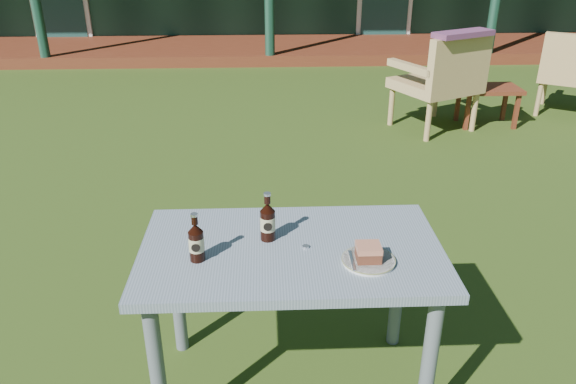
{
  "coord_description": "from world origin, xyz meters",
  "views": [
    {
      "loc": [
        -0.1,
        -3.51,
        1.87
      ],
      "look_at": [
        0.0,
        -1.3,
        0.82
      ],
      "focal_mm": 35.0,
      "sensor_mm": 36.0,
      "label": 1
    }
  ],
  "objects_px": {
    "cake_slice": "(368,252)",
    "cola_bottle_near": "(268,221)",
    "cola_bottle_far": "(196,242)",
    "plate": "(368,260)",
    "side_table": "(489,93)",
    "armchair_left": "(443,78)",
    "cafe_table": "(291,269)",
    "armchair_right": "(575,70)"
  },
  "relations": [
    {
      "from": "plate",
      "to": "cola_bottle_near",
      "type": "distance_m",
      "value": 0.43
    },
    {
      "from": "plate",
      "to": "armchair_right",
      "type": "height_order",
      "value": "armchair_right"
    },
    {
      "from": "plate",
      "to": "cola_bottle_near",
      "type": "bearing_deg",
      "value": 153.27
    },
    {
      "from": "cola_bottle_far",
      "to": "cake_slice",
      "type": "bearing_deg",
      "value": -4.16
    },
    {
      "from": "cafe_table",
      "to": "cola_bottle_far",
      "type": "relative_size",
      "value": 6.07
    },
    {
      "from": "armchair_left",
      "to": "armchair_right",
      "type": "xyz_separation_m",
      "value": [
        1.54,
        0.44,
        -0.04
      ]
    },
    {
      "from": "plate",
      "to": "cake_slice",
      "type": "distance_m",
      "value": 0.04
    },
    {
      "from": "plate",
      "to": "cola_bottle_far",
      "type": "bearing_deg",
      "value": 175.96
    },
    {
      "from": "cola_bottle_near",
      "to": "armchair_left",
      "type": "distance_m",
      "value": 3.78
    },
    {
      "from": "cola_bottle_far",
      "to": "armchair_left",
      "type": "height_order",
      "value": "armchair_left"
    },
    {
      "from": "cake_slice",
      "to": "cola_bottle_near",
      "type": "height_order",
      "value": "cola_bottle_near"
    },
    {
      "from": "cake_slice",
      "to": "cafe_table",
      "type": "bearing_deg",
      "value": 156.35
    },
    {
      "from": "plate",
      "to": "side_table",
      "type": "xyz_separation_m",
      "value": [
        1.9,
        3.7,
        -0.39
      ]
    },
    {
      "from": "cola_bottle_far",
      "to": "armchair_right",
      "type": "height_order",
      "value": "cola_bottle_far"
    },
    {
      "from": "cafe_table",
      "to": "side_table",
      "type": "bearing_deg",
      "value": 58.56
    },
    {
      "from": "cafe_table",
      "to": "armchair_left",
      "type": "distance_m",
      "value": 3.79
    },
    {
      "from": "plate",
      "to": "side_table",
      "type": "bearing_deg",
      "value": 62.82
    },
    {
      "from": "cola_bottle_near",
      "to": "cake_slice",
      "type": "bearing_deg",
      "value": -27.06
    },
    {
      "from": "cola_bottle_far",
      "to": "cola_bottle_near",
      "type": "bearing_deg",
      "value": 28.19
    },
    {
      "from": "cola_bottle_far",
      "to": "cafe_table",
      "type": "bearing_deg",
      "value": 12.07
    },
    {
      "from": "plate",
      "to": "armchair_left",
      "type": "bearing_deg",
      "value": 69.06
    },
    {
      "from": "plate",
      "to": "cafe_table",
      "type": "bearing_deg",
      "value": 156.77
    },
    {
      "from": "cake_slice",
      "to": "cola_bottle_near",
      "type": "relative_size",
      "value": 0.44
    },
    {
      "from": "cafe_table",
      "to": "armchair_left",
      "type": "height_order",
      "value": "armchair_left"
    },
    {
      "from": "cafe_table",
      "to": "cola_bottle_far",
      "type": "height_order",
      "value": "cola_bottle_far"
    },
    {
      "from": "plate",
      "to": "cola_bottle_far",
      "type": "relative_size",
      "value": 1.03
    },
    {
      "from": "cafe_table",
      "to": "armchair_right",
      "type": "xyz_separation_m",
      "value": [
        3.19,
        3.86,
        -0.12
      ]
    },
    {
      "from": "cola_bottle_far",
      "to": "armchair_left",
      "type": "relative_size",
      "value": 0.21
    },
    {
      "from": "side_table",
      "to": "armchair_right",
      "type": "bearing_deg",
      "value": 15.49
    },
    {
      "from": "cola_bottle_far",
      "to": "armchair_left",
      "type": "xyz_separation_m",
      "value": [
        2.0,
        3.5,
        -0.26
      ]
    },
    {
      "from": "cola_bottle_far",
      "to": "armchair_right",
      "type": "distance_m",
      "value": 5.31
    },
    {
      "from": "armchair_right",
      "to": "side_table",
      "type": "bearing_deg",
      "value": -164.51
    },
    {
      "from": "cola_bottle_far",
      "to": "armchair_right",
      "type": "xyz_separation_m",
      "value": [
        3.55,
        3.93,
        -0.3
      ]
    },
    {
      "from": "side_table",
      "to": "plate",
      "type": "bearing_deg",
      "value": -117.18
    },
    {
      "from": "armchair_left",
      "to": "armchair_right",
      "type": "height_order",
      "value": "armchair_left"
    },
    {
      "from": "armchair_right",
      "to": "side_table",
      "type": "relative_size",
      "value": 1.48
    },
    {
      "from": "cake_slice",
      "to": "side_table",
      "type": "bearing_deg",
      "value": 62.79
    },
    {
      "from": "armchair_right",
      "to": "side_table",
      "type": "height_order",
      "value": "armchair_right"
    },
    {
      "from": "cake_slice",
      "to": "cola_bottle_far",
      "type": "relative_size",
      "value": 0.47
    },
    {
      "from": "armchair_right",
      "to": "plate",
      "type": "bearing_deg",
      "value": -126.09
    },
    {
      "from": "plate",
      "to": "cola_bottle_far",
      "type": "distance_m",
      "value": 0.65
    },
    {
      "from": "cafe_table",
      "to": "armchair_right",
      "type": "distance_m",
      "value": 5.0
    }
  ]
}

